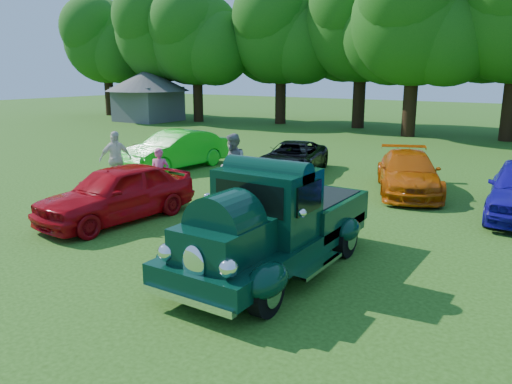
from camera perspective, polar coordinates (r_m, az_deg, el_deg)
The scene contains 11 objects.
ground at distance 10.29m, azimuth -7.68°, elevation -7.87°, with size 120.00×120.00×0.00m, color #244810.
hero_pickup at distance 9.56m, azimuth 2.04°, elevation -3.87°, with size 2.41×5.17×2.02m.
red_convertible at distance 13.26m, azimuth -15.62°, elevation -0.08°, with size 1.72×4.26×1.45m, color #B4070F.
back_car_lime at distance 19.91m, azimuth -9.22°, elevation 4.76°, with size 1.58×4.53×1.49m, color #1CD51C.
back_car_black at distance 18.88m, azimuth 4.24°, elevation 3.94°, with size 1.95×4.24×1.18m, color black.
back_car_orange at distance 16.45m, azimuth 17.01°, elevation 2.11°, with size 1.79×4.40×1.28m, color #BB4D06.
spectator_pink at distance 15.02m, azimuth -10.93°, elevation 1.97°, with size 0.57×0.37×1.56m, color #DE5B8A.
spectator_grey at distance 15.34m, azimuth -2.65°, elevation 3.12°, with size 0.93×0.73×1.92m, color gray.
spectator_white at distance 17.14m, azimuth -15.77°, elevation 3.63°, with size 1.09×0.45×1.86m, color silver.
gazebo at distance 39.99m, azimuth -12.28°, elevation 11.37°, with size 6.40×6.40×3.90m.
tree_line at distance 31.49m, azimuth 26.48°, elevation 17.95°, with size 63.99×10.25×12.31m.
Camera 1 is at (6.32, -7.21, 3.75)m, focal length 35.00 mm.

